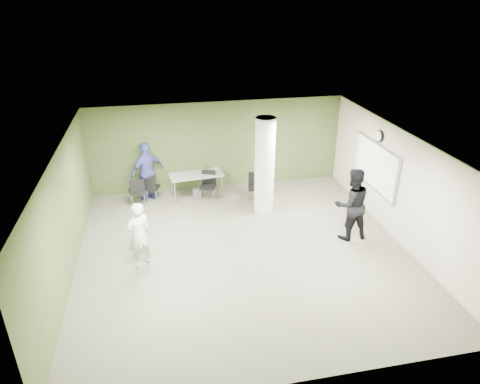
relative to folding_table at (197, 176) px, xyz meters
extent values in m
plane|color=#5A5847|center=(0.79, -3.30, -0.72)|extent=(8.00, 8.00, 0.00)
plane|color=white|center=(0.79, -3.30, 2.08)|extent=(8.00, 8.00, 0.00)
cube|color=#3E5226|center=(0.79, 0.70, 0.68)|extent=(8.00, 2.80, 0.02)
cube|color=#3E5226|center=(-3.21, -3.30, 0.68)|extent=(0.02, 8.00, 2.80)
cube|color=beige|center=(4.79, -3.30, 0.68)|extent=(0.02, 8.00, 2.80)
cylinder|color=silver|center=(1.79, -1.30, 0.68)|extent=(0.56, 0.56, 2.80)
cube|color=silver|center=(4.72, -2.10, 0.78)|extent=(0.04, 2.30, 1.30)
cube|color=white|center=(4.70, -2.10, 0.78)|extent=(0.02, 2.20, 1.20)
cylinder|color=black|center=(4.72, -2.10, 1.63)|extent=(0.05, 0.32, 0.32)
cylinder|color=white|center=(4.69, -2.10, 1.63)|extent=(0.02, 0.26, 0.26)
cube|color=gray|center=(-0.01, 0.00, 0.03)|extent=(1.68, 0.87, 0.04)
cylinder|color=silver|center=(-0.71, -0.36, -0.35)|extent=(0.04, 0.04, 0.73)
cylinder|color=silver|center=(0.74, -0.21, -0.35)|extent=(0.04, 0.04, 0.73)
cylinder|color=silver|center=(-0.77, 0.20, -0.35)|extent=(0.04, 0.04, 0.73)
cylinder|color=silver|center=(0.68, 0.35, -0.35)|extent=(0.04, 0.04, 0.73)
cylinder|color=#23541C|center=(0.30, 0.12, 0.17)|extent=(0.07, 0.07, 0.25)
cylinder|color=#B2B2B7|center=(0.59, 0.01, 0.14)|extent=(0.06, 0.06, 0.18)
cylinder|color=#4C4C4C|center=(-0.02, -0.10, -0.55)|extent=(0.28, 0.28, 0.33)
cube|color=black|center=(-1.82, -0.15, -0.29)|extent=(0.50, 0.50, 0.05)
cube|color=black|center=(-1.79, -0.35, -0.05)|extent=(0.42, 0.10, 0.43)
cylinder|color=silver|center=(-1.67, 0.05, -0.51)|extent=(0.02, 0.02, 0.41)
cylinder|color=silver|center=(-2.03, 0.00, -0.51)|extent=(0.02, 0.02, 0.41)
cylinder|color=silver|center=(-1.62, -0.30, -0.51)|extent=(0.02, 0.02, 0.41)
cylinder|color=silver|center=(-1.97, -0.36, -0.51)|extent=(0.02, 0.02, 0.41)
cube|color=black|center=(-1.38, 0.07, -0.31)|extent=(0.53, 0.53, 0.05)
cube|color=black|center=(-1.44, -0.11, -0.08)|extent=(0.39, 0.16, 0.41)
cylinder|color=silver|center=(-1.16, 0.18, -0.52)|extent=(0.02, 0.02, 0.39)
cylinder|color=silver|center=(-1.49, 0.29, -0.52)|extent=(0.02, 0.02, 0.39)
cylinder|color=silver|center=(-1.27, -0.15, -0.52)|extent=(0.02, 0.02, 0.39)
cylinder|color=silver|center=(-1.60, -0.04, -0.52)|extent=(0.02, 0.02, 0.39)
cube|color=black|center=(0.30, -0.29, -0.28)|extent=(0.57, 0.57, 0.05)
cube|color=black|center=(0.36, -0.10, -0.03)|extent=(0.42, 0.17, 0.44)
cylinder|color=silver|center=(0.06, -0.41, -0.51)|extent=(0.02, 0.02, 0.42)
cylinder|color=silver|center=(0.41, -0.53, -0.51)|extent=(0.02, 0.02, 0.42)
cylinder|color=silver|center=(0.18, -0.06, -0.51)|extent=(0.02, 0.02, 0.42)
cylinder|color=silver|center=(0.53, -0.17, -0.51)|extent=(0.02, 0.02, 0.42)
cube|color=black|center=(1.71, -0.58, -0.31)|extent=(0.49, 0.49, 0.05)
cube|color=black|center=(1.74, -0.39, -0.08)|extent=(0.40, 0.10, 0.41)
cylinder|color=silver|center=(1.51, -0.72, -0.52)|extent=(0.02, 0.02, 0.39)
cylinder|color=silver|center=(1.85, -0.78, -0.52)|extent=(0.02, 0.02, 0.39)
cylinder|color=silver|center=(1.57, -0.38, -0.52)|extent=(0.02, 0.02, 0.39)
cylinder|color=silver|center=(1.91, -0.44, -0.52)|extent=(0.02, 0.02, 0.39)
imported|color=silver|center=(-1.69, -3.38, 0.09)|extent=(0.71, 0.64, 1.62)
imported|color=black|center=(3.59, -3.18, 0.25)|extent=(0.98, 0.78, 1.93)
imported|color=#3E439A|center=(-1.46, 0.10, 0.21)|extent=(1.16, 0.96, 1.86)
camera|label=1|loc=(-1.07, -12.04, 5.19)|focal=32.00mm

